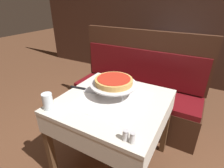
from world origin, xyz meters
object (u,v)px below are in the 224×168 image
booth_bench (135,97)px  pizza_server (85,89)px  dining_table_rear (169,55)px  condiment_caddy (165,45)px  deep_dish_pizza (114,81)px  pepper_shaker (132,138)px  salt_shaker (126,135)px  water_glass_near (48,101)px  pizza_pan_stand (114,85)px  dining_table_front (113,111)px

booth_bench → pizza_server: size_ratio=5.76×
dining_table_rear → condiment_caddy: size_ratio=5.68×
deep_dish_pizza → pepper_shaker: (0.36, -0.43, -0.10)m
pizza_server → pepper_shaker: (0.63, -0.38, 0.03)m
deep_dish_pizza → condiment_caddy: bearing=90.2°
salt_shaker → pepper_shaker: bearing=0.0°
pizza_server → water_glass_near: size_ratio=2.20×
booth_bench → pepper_shaker: bearing=-69.6°
pizza_server → deep_dish_pizza: bearing=9.5°
pizza_pan_stand → water_glass_near: (-0.33, -0.42, -0.03)m
deep_dish_pizza → condiment_caddy: 1.80m
dining_table_front → booth_bench: size_ratio=0.54×
deep_dish_pizza → water_glass_near: deep_dish_pizza is taller
dining_table_front → dining_table_rear: dining_table_rear is taller
dining_table_front → pepper_shaker: (0.33, -0.36, 0.15)m
booth_bench → salt_shaker: booth_bench is taller
pepper_shaker → booth_bench: bearing=110.4°
dining_table_rear → pizza_pan_stand: pizza_pan_stand is taller
booth_bench → dining_table_front: bearing=-83.3°
booth_bench → water_glass_near: (-0.27, -1.10, 0.46)m
booth_bench → pizza_pan_stand: 0.84m
deep_dish_pizza → pepper_shaker: deep_dish_pizza is taller
pizza_server → water_glass_near: (-0.06, -0.37, 0.06)m
dining_table_front → condiment_caddy: 1.88m
pizza_server → salt_shaker: bearing=-33.3°
salt_shaker → pepper_shaker: (0.04, 0.00, 0.00)m
deep_dish_pizza → condiment_caddy: (-0.01, 1.80, -0.09)m
dining_table_front → water_glass_near: bearing=-136.2°
booth_bench → deep_dish_pizza: (0.06, -0.68, 0.52)m
dining_table_front → salt_shaker: (0.28, -0.36, 0.15)m
salt_shaker → condiment_caddy: bearing=98.2°
salt_shaker → condiment_caddy: (-0.32, 2.23, 0.00)m
dining_table_front → pizza_server: bearing=174.7°
dining_table_rear → pizza_server: bearing=-102.0°
condiment_caddy → water_glass_near: bearing=-98.2°
dining_table_front → pizza_pan_stand: (-0.03, 0.07, 0.21)m
water_glass_near → pepper_shaker: (0.68, -0.01, -0.03)m
pizza_pan_stand → condiment_caddy: (-0.01, 1.80, -0.06)m
dining_table_rear → condiment_caddy: bearing=131.9°
deep_dish_pizza → pepper_shaker: size_ratio=4.56×
pizza_server → water_glass_near: water_glass_near is taller
dining_table_rear → water_glass_near: water_glass_near is taller
dining_table_front → salt_shaker: size_ratio=12.59×
deep_dish_pizza → salt_shaker: (0.31, -0.43, -0.10)m
pizza_server → dining_table_rear: bearing=78.0°
condiment_caddy → salt_shaker: bearing=-81.8°
pizza_pan_stand → deep_dish_pizza: size_ratio=1.26×
pizza_pan_stand → dining_table_front: bearing=-66.9°
booth_bench → condiment_caddy: size_ratio=10.85×
pepper_shaker → deep_dish_pizza: bearing=129.7°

